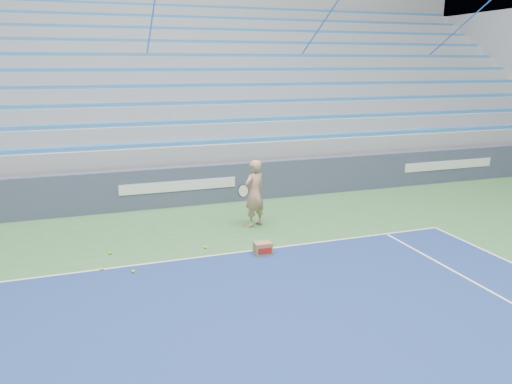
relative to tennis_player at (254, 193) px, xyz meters
The scene contains 8 objects.
sponsor_barrier 2.81m from the tennis_player, 120.27° to the left, with size 30.00×0.32×1.10m.
bleachers 8.40m from the tennis_player, 99.86° to the left, with size 31.00×9.15×7.30m.
tennis_player is the anchor object (origin of this frame).
ball_box 2.01m from the tennis_player, 103.51° to the right, with size 0.36×0.29×0.27m.
tennis_ball_0 4.06m from the tennis_player, 155.89° to the right, with size 0.07×0.07×0.07m, color #BAD92C.
tennis_ball_1 2.02m from the tennis_player, 143.35° to the right, with size 0.07×0.07×0.07m, color #BAD92C.
tennis_ball_2 3.72m from the tennis_player, 147.88° to the right, with size 0.07×0.07×0.07m, color #BAD92C.
tennis_ball_3 3.62m from the tennis_player, 166.97° to the right, with size 0.07×0.07×0.07m, color #BAD92C.
Camera 1 is at (-2.33, 2.50, 3.84)m, focal length 35.00 mm.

